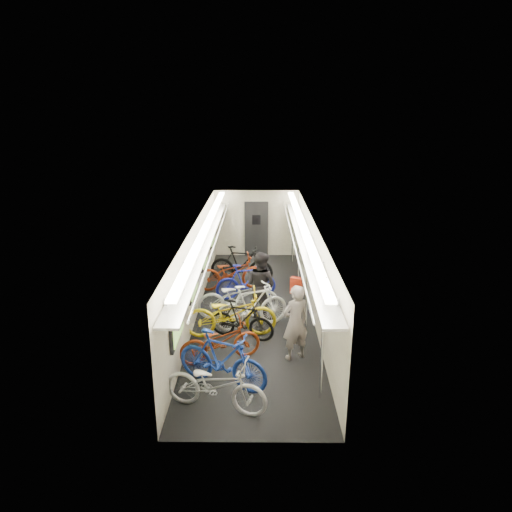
{
  "coord_description": "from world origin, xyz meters",
  "views": [
    {
      "loc": [
        0.13,
        -11.06,
        5.07
      ],
      "look_at": [
        0.02,
        1.25,
        1.15
      ],
      "focal_mm": 32.0,
      "sensor_mm": 36.0,
      "label": 1
    }
  ],
  "objects_px": {
    "bicycle_0": "(216,385)",
    "backpack": "(296,285)",
    "bicycle_1": "(222,359)",
    "passenger_mid": "(261,285)",
    "passenger_near": "(295,322)"
  },
  "relations": [
    {
      "from": "bicycle_0",
      "to": "passenger_mid",
      "type": "bearing_deg",
      "value": 4.71
    },
    {
      "from": "bicycle_1",
      "to": "passenger_mid",
      "type": "relative_size",
      "value": 1.09
    },
    {
      "from": "passenger_near",
      "to": "backpack",
      "type": "xyz_separation_m",
      "value": [
        0.08,
        0.99,
        0.45
      ]
    },
    {
      "from": "bicycle_1",
      "to": "backpack",
      "type": "bearing_deg",
      "value": -12.55
    },
    {
      "from": "bicycle_0",
      "to": "passenger_mid",
      "type": "relative_size",
      "value": 1.09
    },
    {
      "from": "backpack",
      "to": "bicycle_0",
      "type": "bearing_deg",
      "value": -96.86
    },
    {
      "from": "bicycle_1",
      "to": "passenger_mid",
      "type": "distance_m",
      "value": 3.23
    },
    {
      "from": "passenger_mid",
      "to": "backpack",
      "type": "distance_m",
      "value": 1.41
    },
    {
      "from": "passenger_near",
      "to": "passenger_mid",
      "type": "xyz_separation_m",
      "value": [
        -0.73,
        2.08,
        0.03
      ]
    },
    {
      "from": "bicycle_1",
      "to": "passenger_mid",
      "type": "height_order",
      "value": "passenger_mid"
    },
    {
      "from": "bicycle_1",
      "to": "passenger_mid",
      "type": "bearing_deg",
      "value": 11.22
    },
    {
      "from": "passenger_near",
      "to": "bicycle_1",
      "type": "bearing_deg",
      "value": 9.74
    },
    {
      "from": "bicycle_0",
      "to": "bicycle_1",
      "type": "xyz_separation_m",
      "value": [
        0.05,
        0.74,
        0.07
      ]
    },
    {
      "from": "bicycle_0",
      "to": "backpack",
      "type": "relative_size",
      "value": 4.98
    },
    {
      "from": "bicycle_0",
      "to": "bicycle_1",
      "type": "distance_m",
      "value": 0.74
    }
  ]
}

